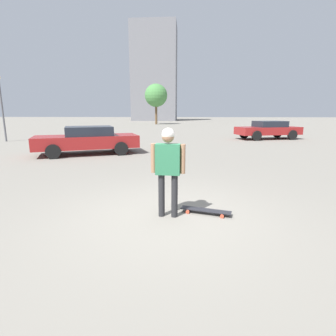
{
  "coord_description": "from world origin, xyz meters",
  "views": [
    {
      "loc": [
        -0.34,
        4.76,
        1.97
      ],
      "look_at": [
        0.0,
        0.0,
        0.96
      ],
      "focal_mm": 28.0,
      "sensor_mm": 36.0,
      "label": 1
    }
  ],
  "objects": [
    {
      "name": "car_parked_near",
      "position": [
        4.4,
        -7.48,
        0.7
      ],
      "size": [
        5.08,
        3.59,
        1.32
      ],
      "rotation": [
        0.0,
        0.0,
        0.41
      ],
      "color": "maroon",
      "rests_on": "ground_plane"
    },
    {
      "name": "tree_distant",
      "position": [
        4.84,
        -40.02,
        4.72
      ],
      "size": [
        3.77,
        3.77,
        6.63
      ],
      "color": "brown",
      "rests_on": "ground_plane"
    },
    {
      "name": "skateboard",
      "position": [
        -0.74,
        -0.17,
        0.07
      ],
      "size": [
        1.01,
        0.45,
        0.08
      ],
      "rotation": [
        0.0,
        0.0,
        -0.27
      ],
      "color": "#232328",
      "rests_on": "ground_plane"
    },
    {
      "name": "person",
      "position": [
        0.0,
        0.0,
        1.07
      ],
      "size": [
        0.64,
        0.24,
        1.7
      ],
      "rotation": [
        0.0,
        0.0,
        -3.23
      ],
      "color": "#262628",
      "rests_on": "ground_plane"
    },
    {
      "name": "lamp_post",
      "position": [
        12.17,
        -12.58,
        2.65
      ],
      "size": [
        0.28,
        0.28,
        4.38
      ],
      "color": "#59595E",
      "rests_on": "ground_plane"
    },
    {
      "name": "car_parked_far",
      "position": [
        -6.45,
        -15.51,
        0.73
      ],
      "size": [
        5.0,
        3.06,
        1.35
      ],
      "rotation": [
        0.0,
        0.0,
        0.29
      ],
      "color": "maroon",
      "rests_on": "ground_plane"
    },
    {
      "name": "ground_plane",
      "position": [
        0.0,
        0.0,
        0.0
      ],
      "size": [
        220.0,
        220.0,
        0.0
      ],
      "primitive_type": "plane",
      "color": "gray"
    },
    {
      "name": "building_block_distant",
      "position": [
        7.6,
        -61.58,
        11.13
      ],
      "size": [
        10.52,
        8.58,
        22.27
      ],
      "color": "slate",
      "rests_on": "ground_plane"
    }
  ]
}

